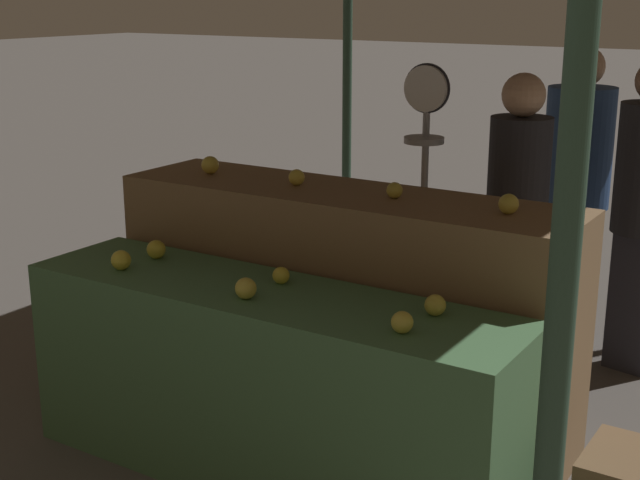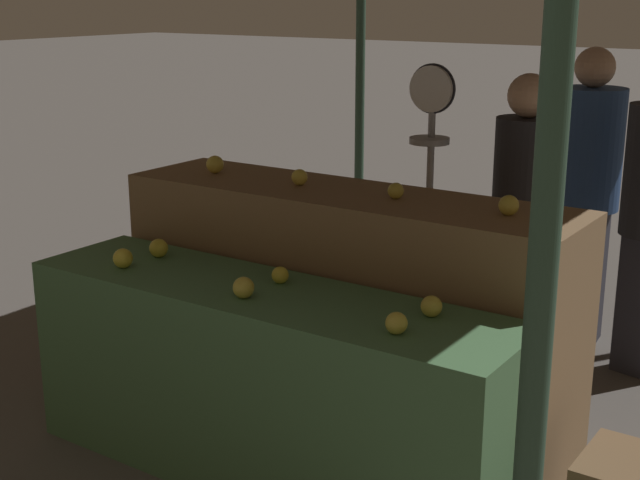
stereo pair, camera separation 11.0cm
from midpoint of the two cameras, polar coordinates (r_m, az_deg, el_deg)
ground_plane at (r=3.90m, az=-2.57°, el=-14.81°), size 60.00×60.00×0.00m
display_counter_front at (r=3.71m, az=-2.64°, el=-9.30°), size 2.15×0.55×0.83m
display_counter_back at (r=4.11m, az=2.36°, el=-4.53°), size 2.15×0.55×1.12m
apple_front_0 at (r=3.91m, az=-11.72°, el=-1.16°), size 0.09×0.09×0.09m
apple_front_1 at (r=3.46m, az=-4.01°, el=-3.06°), size 0.08×0.08×0.08m
apple_front_2 at (r=3.12m, az=5.93°, el=-5.32°), size 0.08×0.08×0.08m
apple_front_3 at (r=4.03m, az=-9.52°, el=-0.51°), size 0.08×0.08×0.08m
apple_front_4 at (r=3.63m, az=-1.75°, el=-2.25°), size 0.07×0.07×0.07m
apple_front_5 at (r=3.29m, az=8.10°, el=-4.22°), size 0.08×0.08×0.08m
apple_back_0 at (r=4.37m, az=-6.02°, el=4.84°), size 0.09×0.09×0.09m
apple_back_1 at (r=4.07m, az=-0.55°, el=4.04°), size 0.07×0.07×0.07m
apple_back_2 at (r=3.82m, az=5.70°, el=3.15°), size 0.07×0.07×0.07m
apple_back_3 at (r=3.61m, az=12.85°, el=2.18°), size 0.08×0.08×0.08m
produce_scale at (r=4.49m, az=7.73°, el=5.18°), size 0.24×0.20×1.64m
person_vendor_at_scale at (r=4.49m, az=13.51°, el=1.86°), size 0.39×0.39×1.60m
person_customer_left at (r=5.27m, az=17.24°, el=3.90°), size 0.41×0.41×1.69m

